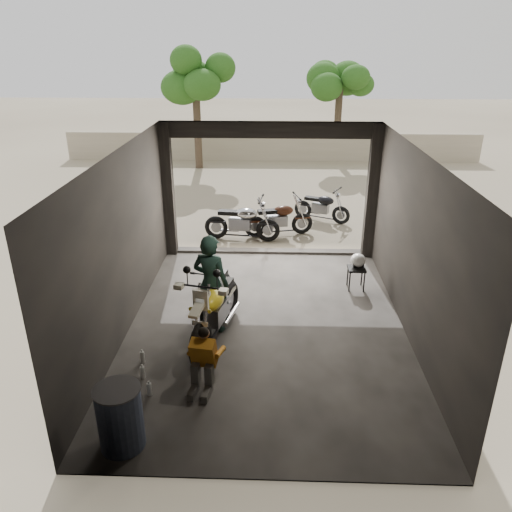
# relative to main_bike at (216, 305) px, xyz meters

# --- Properties ---
(ground) EXTENTS (80.00, 80.00, 0.00)m
(ground) POSITION_rel_main_bike_xyz_m (0.87, 0.43, -0.67)
(ground) COLOR #7A6D56
(ground) RESTS_ON ground
(garage) EXTENTS (7.00, 7.13, 3.20)m
(garage) POSITION_rel_main_bike_xyz_m (0.87, 0.98, 0.61)
(garage) COLOR #2D2B28
(garage) RESTS_ON ground
(boundary_wall) EXTENTS (18.00, 0.30, 1.20)m
(boundary_wall) POSITION_rel_main_bike_xyz_m (0.87, 14.43, -0.07)
(boundary_wall) COLOR gray
(boundary_wall) RESTS_ON ground
(tree_left) EXTENTS (2.20, 2.20, 5.60)m
(tree_left) POSITION_rel_main_bike_xyz_m (-2.13, 12.93, 3.31)
(tree_left) COLOR #382B1E
(tree_left) RESTS_ON ground
(tree_right) EXTENTS (2.20, 2.20, 5.00)m
(tree_right) POSITION_rel_main_bike_xyz_m (3.67, 14.43, 2.89)
(tree_right) COLOR #382B1E
(tree_right) RESTS_ON ground
(main_bike) EXTENTS (1.27, 2.15, 1.34)m
(main_bike) POSITION_rel_main_bike_xyz_m (0.00, 0.00, 0.00)
(main_bike) COLOR beige
(main_bike) RESTS_ON ground
(left_bike) EXTENTS (0.89, 1.58, 1.00)m
(left_bike) POSITION_rel_main_bike_xyz_m (-0.11, 0.98, -0.17)
(left_bike) COLOR black
(left_bike) RESTS_ON ground
(outside_bike_a) EXTENTS (1.81, 0.93, 1.18)m
(outside_bike_a) POSITION_rel_main_bike_xyz_m (0.15, 4.78, -0.08)
(outside_bike_a) COLOR black
(outside_bike_a) RESTS_ON ground
(outside_bike_b) EXTENTS (1.74, 1.03, 1.10)m
(outside_bike_b) POSITION_rel_main_bike_xyz_m (1.13, 5.16, -0.12)
(outside_bike_b) COLOR #401D0F
(outside_bike_b) RESTS_ON ground
(outside_bike_c) EXTENTS (1.60, 1.21, 1.01)m
(outside_bike_c) POSITION_rel_main_bike_xyz_m (2.38, 6.39, -0.17)
(outside_bike_c) COLOR black
(outside_bike_c) RESTS_ON ground
(rider) EXTENTS (0.78, 0.64, 1.84)m
(rider) POSITION_rel_main_bike_xyz_m (-0.11, 0.32, 0.25)
(rider) COLOR black
(rider) RESTS_ON ground
(mechanic) EXTENTS (0.58, 0.73, 0.96)m
(mechanic) POSITION_rel_main_bike_xyz_m (-0.05, -1.41, -0.19)
(mechanic) COLOR #C4791A
(mechanic) RESTS_ON ground
(stool) EXTENTS (0.36, 0.36, 0.50)m
(stool) POSITION_rel_main_bike_xyz_m (2.72, 2.02, -0.25)
(stool) COLOR black
(stool) RESTS_ON ground
(helmet) EXTENTS (0.37, 0.38, 0.29)m
(helmet) POSITION_rel_main_bike_xyz_m (2.75, 2.07, -0.03)
(helmet) COLOR silver
(helmet) RESTS_ON stool
(oil_drum) EXTENTS (0.67, 0.67, 0.89)m
(oil_drum) POSITION_rel_main_bike_xyz_m (-0.93, -2.57, -0.23)
(oil_drum) COLOR #3D4A67
(oil_drum) RESTS_ON ground
(sign_post) EXTENTS (0.87, 0.08, 2.62)m
(sign_post) POSITION_rel_main_bike_xyz_m (3.77, 4.31, 1.12)
(sign_post) COLOR black
(sign_post) RESTS_ON ground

